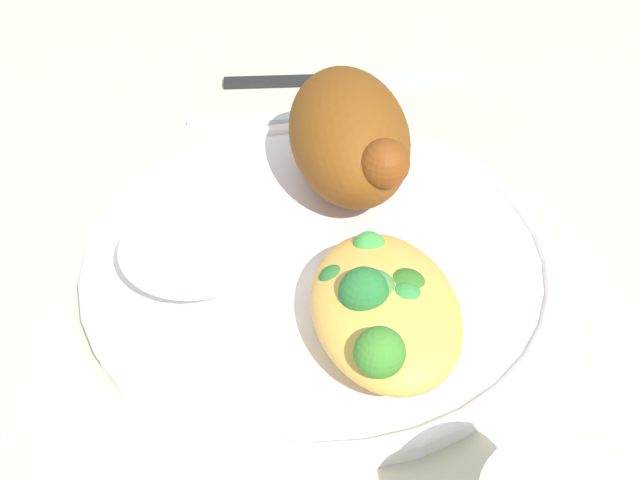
{
  "coord_description": "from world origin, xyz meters",
  "views": [
    {
      "loc": [
        0.37,
        -0.06,
        0.37
      ],
      "look_at": [
        0.0,
        0.0,
        0.03
      ],
      "focal_mm": 49.05,
      "sensor_mm": 36.0,
      "label": 1
    }
  ],
  "objects_px": {
    "roasted_chicken": "(350,136)",
    "plate": "(320,264)",
    "rice_pile": "(195,246)",
    "mac_cheese_with_broccoli": "(384,307)",
    "fork": "(295,117)",
    "knife": "(329,79)"
  },
  "relations": [
    {
      "from": "roasted_chicken",
      "to": "plate",
      "type": "bearing_deg",
      "value": -24.7
    },
    {
      "from": "roasted_chicken",
      "to": "knife",
      "type": "bearing_deg",
      "value": 174.82
    },
    {
      "from": "plate",
      "to": "rice_pile",
      "type": "distance_m",
      "value": 0.08
    },
    {
      "from": "rice_pile",
      "to": "fork",
      "type": "distance_m",
      "value": 0.19
    },
    {
      "from": "rice_pile",
      "to": "knife",
      "type": "height_order",
      "value": "rice_pile"
    },
    {
      "from": "plate",
      "to": "rice_pile",
      "type": "height_order",
      "value": "rice_pile"
    },
    {
      "from": "roasted_chicken",
      "to": "rice_pile",
      "type": "bearing_deg",
      "value": -57.51
    },
    {
      "from": "plate",
      "to": "roasted_chicken",
      "type": "distance_m",
      "value": 0.08
    },
    {
      "from": "roasted_chicken",
      "to": "mac_cheese_with_broccoli",
      "type": "height_order",
      "value": "roasted_chicken"
    },
    {
      "from": "mac_cheese_with_broccoli",
      "to": "fork",
      "type": "distance_m",
      "value": 0.24
    },
    {
      "from": "fork",
      "to": "rice_pile",
      "type": "bearing_deg",
      "value": -25.58
    },
    {
      "from": "roasted_chicken",
      "to": "mac_cheese_with_broccoli",
      "type": "xyz_separation_m",
      "value": [
        0.13,
        -0.01,
        -0.02
      ]
    },
    {
      "from": "plate",
      "to": "fork",
      "type": "xyz_separation_m",
      "value": [
        -0.17,
        0.01,
        -0.01
      ]
    },
    {
      "from": "mac_cheese_with_broccoli",
      "to": "rice_pile",
      "type": "bearing_deg",
      "value": -125.74
    },
    {
      "from": "plate",
      "to": "mac_cheese_with_broccoli",
      "type": "height_order",
      "value": "mac_cheese_with_broccoli"
    },
    {
      "from": "roasted_chicken",
      "to": "mac_cheese_with_broccoli",
      "type": "bearing_deg",
      "value": -2.94
    },
    {
      "from": "plate",
      "to": "mac_cheese_with_broccoli",
      "type": "distance_m",
      "value": 0.08
    },
    {
      "from": "knife",
      "to": "roasted_chicken",
      "type": "bearing_deg",
      "value": -5.18
    },
    {
      "from": "roasted_chicken",
      "to": "rice_pile",
      "type": "relative_size",
      "value": 1.42
    },
    {
      "from": "knife",
      "to": "fork",
      "type": "bearing_deg",
      "value": -35.33
    },
    {
      "from": "plate",
      "to": "knife",
      "type": "xyz_separation_m",
      "value": [
        -0.22,
        0.04,
        -0.01
      ]
    },
    {
      "from": "rice_pile",
      "to": "knife",
      "type": "bearing_deg",
      "value": 152.1
    }
  ]
}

